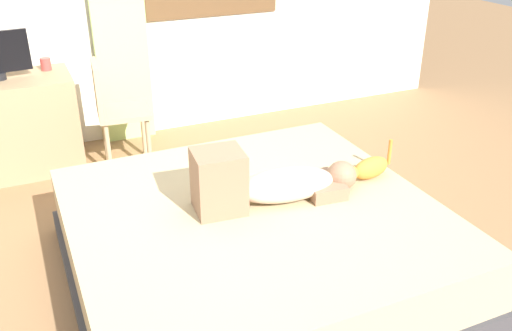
% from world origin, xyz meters
% --- Properties ---
extents(ground_plane, '(16.00, 16.00, 0.00)m').
position_xyz_m(ground_plane, '(0.00, 0.00, 0.00)').
color(ground_plane, olive).
extents(bed, '(1.97, 1.93, 0.45)m').
position_xyz_m(bed, '(0.15, 0.01, 0.22)').
color(bed, '#38383D').
rests_on(bed, ground).
extents(person_lying, '(0.94, 0.34, 0.34)m').
position_xyz_m(person_lying, '(0.25, 0.05, 0.56)').
color(person_lying, '#CCB299').
rests_on(person_lying, bed).
extents(cat, '(0.36, 0.15, 0.21)m').
position_xyz_m(cat, '(0.90, 0.05, 0.51)').
color(cat, '#C67A2D').
rests_on(cat, bed).
extents(desk, '(0.90, 0.56, 0.74)m').
position_xyz_m(desk, '(-0.96, 2.01, 0.37)').
color(desk, '#997A56').
rests_on(desk, ground).
extents(cup, '(0.08, 0.08, 0.09)m').
position_xyz_m(cup, '(-0.67, 2.13, 0.79)').
color(cup, '#B23D38').
rests_on(cup, desk).
extents(chair_by_desk, '(0.42, 0.42, 0.86)m').
position_xyz_m(chair_by_desk, '(-0.26, 1.72, 0.51)').
color(chair_by_desk, tan).
rests_on(chair_by_desk, ground).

